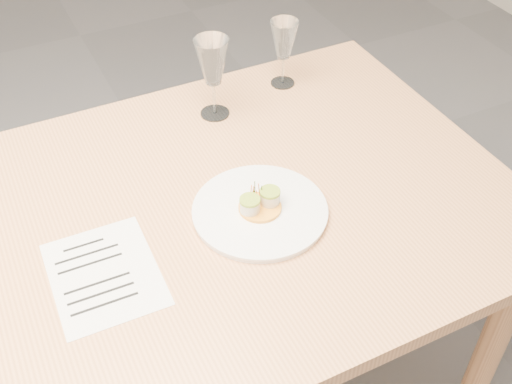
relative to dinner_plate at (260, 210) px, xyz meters
name	(u,v)px	position (x,y,z in m)	size (l,w,h in m)	color
dinner_plate	(260,210)	(0.00, 0.00, 0.00)	(0.31, 0.31, 0.08)	white
recipe_sheet	(104,274)	(-0.37, -0.02, -0.01)	(0.22, 0.28, 0.00)	white
wine_glass_2	(212,63)	(0.06, 0.40, 0.14)	(0.09, 0.09, 0.22)	white
wine_glass_3	(284,41)	(0.30, 0.45, 0.12)	(0.08, 0.08, 0.19)	white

